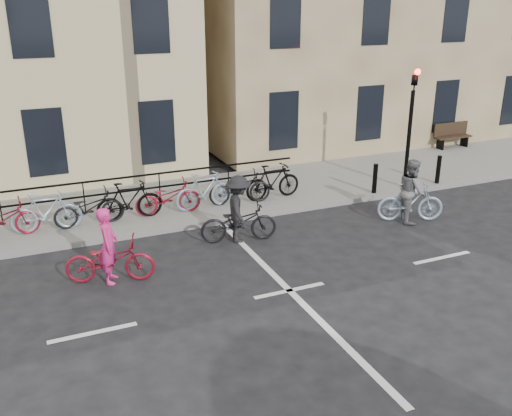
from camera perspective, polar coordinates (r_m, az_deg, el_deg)
name	(u,v)px	position (r m, az deg, el deg)	size (l,w,h in m)	color
ground	(289,291)	(12.01, 3.36, -8.26)	(120.00, 120.00, 0.00)	black
sidewalk	(59,219)	(16.41, -19.07, -1.02)	(46.00, 4.00, 0.15)	slate
traffic_light	(411,114)	(17.91, 15.26, 9.07)	(0.18, 0.30, 3.90)	black
bollard_east	(375,179)	(17.57, 11.81, 2.90)	(0.14, 0.14, 0.90)	black
bollard_west	(438,169)	(19.02, 17.77, 3.69)	(0.14, 0.14, 0.90)	black
bench	(452,134)	(23.85, 19.00, 6.99)	(1.60, 0.41, 0.97)	black
parked_bikes	(108,204)	(15.42, -14.62, 0.37)	(11.45, 1.23, 1.05)	black
cyclist_pink	(109,256)	(12.51, -14.44, -4.71)	(1.99, 1.18, 1.68)	maroon
cyclist_grey	(411,197)	(15.89, 15.25, 1.11)	(1.84, 1.15, 1.73)	#90ABBD
cyclist_dark	(238,216)	(14.07, -1.77, -0.79)	(2.00, 1.20, 1.70)	black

